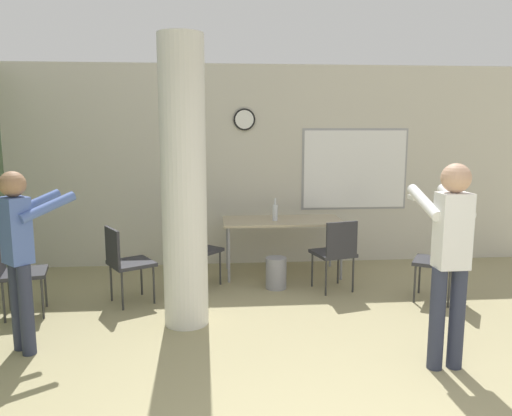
# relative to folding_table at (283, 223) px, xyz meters

# --- Properties ---
(wall_back) EXTENTS (8.00, 0.15, 2.80)m
(wall_back) POSITION_rel_folding_table_xyz_m (-0.27, 0.65, 0.71)
(wall_back) COLOR beige
(wall_back) RESTS_ON ground_plane
(support_pillar) EXTENTS (0.44, 0.44, 2.80)m
(support_pillar) POSITION_rel_folding_table_xyz_m (-1.18, -1.60, 0.71)
(support_pillar) COLOR silver
(support_pillar) RESTS_ON ground_plane
(folding_table) EXTENTS (1.56, 0.73, 0.74)m
(folding_table) POSITION_rel_folding_table_xyz_m (0.00, 0.00, 0.00)
(folding_table) COLOR tan
(folding_table) RESTS_ON ground_plane
(bottle_on_table) EXTENTS (0.07, 0.07, 0.30)m
(bottle_on_table) POSITION_rel_folding_table_xyz_m (-0.11, -0.05, 0.16)
(bottle_on_table) COLOR silver
(bottle_on_table) RESTS_ON folding_table
(waste_bin) EXTENTS (0.25, 0.25, 0.38)m
(waste_bin) POSITION_rel_folding_table_xyz_m (-0.16, -0.59, -0.50)
(waste_bin) COLOR gray
(waste_bin) RESTS_ON ground_plane
(chair_table_left) EXTENTS (0.62, 0.62, 0.87)m
(chair_table_left) POSITION_rel_folding_table_xyz_m (-1.13, -0.46, -0.18)
(chair_table_left) COLOR #2D2D33
(chair_table_left) RESTS_ON ground_plane
(chair_by_left_wall) EXTENTS (0.53, 0.53, 0.87)m
(chair_by_left_wall) POSITION_rel_folding_table_xyz_m (-2.94, -1.25, -0.18)
(chair_by_left_wall) COLOR #2D2D33
(chair_by_left_wall) RESTS_ON ground_plane
(chair_near_pillar) EXTENTS (0.60, 0.60, 0.87)m
(chair_near_pillar) POSITION_rel_folding_table_xyz_m (-1.88, -0.98, -0.18)
(chair_near_pillar) COLOR #2D2D33
(chair_near_pillar) RESTS_ON ground_plane
(chair_table_right) EXTENTS (0.54, 0.54, 0.87)m
(chair_table_right) POSITION_rel_folding_table_xyz_m (0.54, -0.76, -0.18)
(chair_table_right) COLOR #2D2D33
(chair_table_right) RESTS_ON ground_plane
(chair_mid_room) EXTENTS (0.60, 0.60, 0.87)m
(chair_mid_room) POSITION_rel_folding_table_xyz_m (1.64, -1.19, -0.18)
(chair_mid_room) COLOR #2D2D33
(chair_mid_room) RESTS_ON ground_plane
(person_watching_back) EXTENTS (0.61, 0.61, 1.59)m
(person_watching_back) POSITION_rel_folding_table_xyz_m (-2.55, -2.11, 0.24)
(person_watching_back) COLOR #2D3347
(person_watching_back) RESTS_ON ground_plane
(person_playing_side) EXTENTS (0.37, 0.66, 1.67)m
(person_playing_side) POSITION_rel_folding_table_xyz_m (0.97, -2.70, 0.30)
(person_playing_side) COLOR #2D3347
(person_playing_side) RESTS_ON ground_plane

